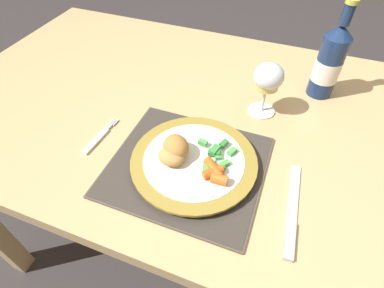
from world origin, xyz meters
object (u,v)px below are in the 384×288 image
Objects in this scene: fork at (99,138)px; bottle at (329,62)px; dining_table at (210,137)px; wine_glass at (268,79)px; table_knife at (292,216)px; dinner_plate at (194,162)px.

bottle reaches higher than fork.
fork reaches higher than dining_table.
wine_glass is (0.33, 0.23, 0.09)m from fork.
table_knife is 0.85× the size of bottle.
dinner_plate is 1.07× the size of bottle.
dining_table is at bearing -159.72° from wine_glass.
fork is at bearing -138.38° from dining_table.
dinner_plate is 0.23m from fork.
bottle is at bearing 45.71° from wine_glass.
table_knife is at bearing -12.72° from dinner_plate.
dinner_plate reaches higher than dining_table.
wine_glass is at bearing 112.44° from table_knife.
table_knife reaches higher than fork.
dinner_plate is at bearing 0.29° from fork.
wine_glass reaches higher than dining_table.
bottle reaches higher than table_knife.
wine_glass reaches higher than table_knife.
dinner_plate is 1.93× the size of wine_glass.
table_knife is at bearing -91.84° from bottle.
dinner_plate is at bearing -83.24° from dining_table.
fork is 0.92× the size of wine_glass.
dinner_plate reaches higher than table_knife.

